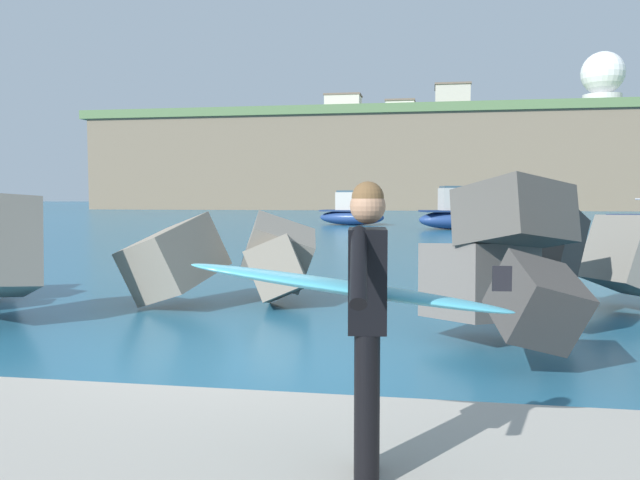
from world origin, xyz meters
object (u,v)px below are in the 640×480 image
(surfer_with_board, at_px, (361,304))
(boat_mid_left, at_px, (351,214))
(station_building_central, at_px, (343,110))
(radar_dome, at_px, (603,82))
(station_building_west, at_px, (452,104))
(station_building_east, at_px, (401,113))
(boat_near_right, at_px, (457,216))

(surfer_with_board, height_order, boat_mid_left, boat_mid_left)
(boat_mid_left, distance_m, station_building_central, 71.04)
(radar_dome, relative_size, station_building_west, 1.40)
(surfer_with_board, height_order, station_building_central, station_building_central)
(surfer_with_board, xyz_separation_m, radar_dome, (25.85, 103.02, 18.00))
(surfer_with_board, relative_size, station_building_west, 0.30)
(station_building_west, relative_size, station_building_central, 1.13)
(boat_mid_left, bearing_deg, station_building_central, 98.24)
(surfer_with_board, distance_m, station_building_east, 110.80)
(boat_mid_left, bearing_deg, boat_near_right, -33.74)
(station_building_west, relative_size, station_building_east, 0.86)
(boat_mid_left, height_order, radar_dome, radar_dome)
(boat_near_right, relative_size, station_building_east, 0.60)
(surfer_with_board, height_order, station_building_west, station_building_west)
(radar_dome, xyz_separation_m, station_building_west, (-22.43, 4.38, -2.14))
(surfer_with_board, bearing_deg, station_building_east, 92.70)
(station_building_central, bearing_deg, boat_near_right, -77.17)
(boat_mid_left, xyz_separation_m, station_building_central, (-9.92, 68.53, 15.90))
(boat_near_right, bearing_deg, surfer_with_board, -92.99)
(boat_near_right, xyz_separation_m, radar_dome, (24.06, 68.65, 18.48))
(surfer_with_board, relative_size, boat_near_right, 0.43)
(radar_dome, xyz_separation_m, station_building_east, (-31.02, 6.67, -3.22))
(boat_near_right, relative_size, station_building_central, 0.79)
(boat_mid_left, xyz_separation_m, station_building_west, (8.33, 68.56, 16.41))
(boat_near_right, bearing_deg, boat_mid_left, 146.26)
(station_building_east, bearing_deg, station_building_west, -14.90)
(station_building_west, xyz_separation_m, station_building_east, (-8.59, 2.29, -1.08))
(surfer_with_board, relative_size, radar_dome, 0.21)
(radar_dome, bearing_deg, boat_near_right, -109.31)
(surfer_with_board, xyz_separation_m, station_building_central, (-14.83, 107.37, 15.34))
(radar_dome, distance_m, station_building_west, 22.95)
(station_building_central, relative_size, station_building_east, 0.75)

